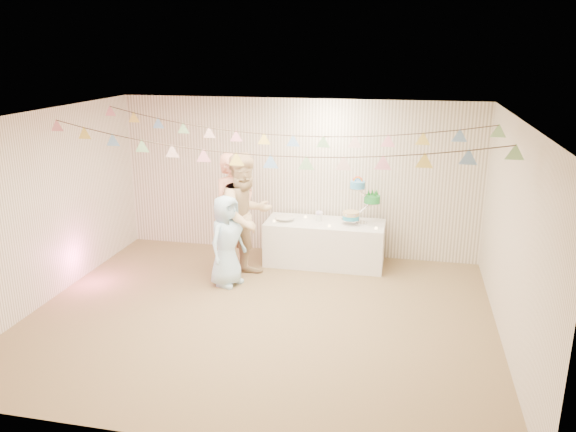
% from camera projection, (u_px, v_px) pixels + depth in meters
% --- Properties ---
extents(floor, '(6.00, 6.00, 0.00)m').
position_uv_depth(floor, '(260.00, 316.00, 7.36)').
color(floor, brown).
rests_on(floor, ground).
extents(ceiling, '(6.00, 6.00, 0.00)m').
position_uv_depth(ceiling, '(257.00, 117.00, 6.61)').
color(ceiling, silver).
rests_on(ceiling, ground).
extents(back_wall, '(6.00, 6.00, 0.00)m').
position_uv_depth(back_wall, '(298.00, 178.00, 9.32)').
color(back_wall, white).
rests_on(back_wall, ground).
extents(front_wall, '(6.00, 6.00, 0.00)m').
position_uv_depth(front_wall, '(181.00, 310.00, 4.65)').
color(front_wall, white).
rests_on(front_wall, ground).
extents(left_wall, '(5.00, 5.00, 0.00)m').
position_uv_depth(left_wall, '(45.00, 208.00, 7.59)').
color(left_wall, white).
rests_on(left_wall, ground).
extents(right_wall, '(5.00, 5.00, 0.00)m').
position_uv_depth(right_wall, '(513.00, 238.00, 6.38)').
color(right_wall, white).
rests_on(right_wall, ground).
extents(table, '(1.89, 0.75, 0.71)m').
position_uv_depth(table, '(325.00, 243.00, 9.04)').
color(table, white).
rests_on(table, floor).
extents(cake_stand, '(0.64, 0.37, 0.71)m').
position_uv_depth(cake_stand, '(361.00, 199.00, 8.76)').
color(cake_stand, silver).
rests_on(cake_stand, table).
extents(cake_bottom, '(0.31, 0.31, 0.15)m').
position_uv_depth(cake_bottom, '(350.00, 216.00, 8.81)').
color(cake_bottom, '#2898BA').
rests_on(cake_bottom, cake_stand).
extents(cake_middle, '(0.27, 0.27, 0.22)m').
position_uv_depth(cake_middle, '(373.00, 198.00, 8.81)').
color(cake_middle, '#1D8837').
rests_on(cake_middle, cake_stand).
extents(cake_top_tier, '(0.25, 0.25, 0.19)m').
position_uv_depth(cake_top_tier, '(357.00, 182.00, 8.66)').
color(cake_top_tier, '#449DD8').
rests_on(cake_top_tier, cake_stand).
extents(platter, '(0.31, 0.31, 0.02)m').
position_uv_depth(platter, '(285.00, 217.00, 9.01)').
color(platter, white).
rests_on(platter, table).
extents(posy, '(0.14, 0.14, 0.17)m').
position_uv_depth(posy, '(319.00, 213.00, 8.97)').
color(posy, white).
rests_on(posy, table).
extents(person_adult_a, '(0.77, 0.81, 1.87)m').
position_uv_depth(person_adult_a, '(234.00, 213.00, 8.65)').
color(person_adult_a, tan).
rests_on(person_adult_a, floor).
extents(person_adult_b, '(1.14, 1.18, 1.92)m').
position_uv_depth(person_adult_b, '(246.00, 217.00, 8.35)').
color(person_adult_b, tan).
rests_on(person_adult_b, floor).
extents(person_child, '(0.65, 0.78, 1.36)m').
position_uv_depth(person_child, '(227.00, 241.00, 8.16)').
color(person_child, '#B3E0FD').
rests_on(person_child, floor).
extents(bunting_back, '(5.60, 1.10, 0.40)m').
position_uv_depth(bunting_back, '(278.00, 125.00, 7.71)').
color(bunting_back, pink).
rests_on(bunting_back, ceiling).
extents(bunting_front, '(5.60, 0.90, 0.36)m').
position_uv_depth(bunting_front, '(253.00, 143.00, 6.50)').
color(bunting_front, '#72A5E5').
rests_on(bunting_front, ceiling).
extents(tealight_0, '(0.04, 0.04, 0.03)m').
position_uv_depth(tealight_0, '(274.00, 221.00, 8.96)').
color(tealight_0, '#FFD88C').
rests_on(tealight_0, table).
extents(tealight_1, '(0.04, 0.04, 0.03)m').
position_uv_depth(tealight_1, '(305.00, 217.00, 9.17)').
color(tealight_1, '#FFD88C').
rests_on(tealight_1, table).
extents(tealight_2, '(0.04, 0.04, 0.03)m').
position_uv_depth(tealight_2, '(329.00, 226.00, 8.71)').
color(tealight_2, '#FFD88C').
rests_on(tealight_2, table).
extents(tealight_3, '(0.04, 0.04, 0.03)m').
position_uv_depth(tealight_3, '(348.00, 219.00, 9.07)').
color(tealight_3, '#FFD88C').
rests_on(tealight_3, table).
extents(tealight_4, '(0.04, 0.04, 0.03)m').
position_uv_depth(tealight_4, '(376.00, 228.00, 8.60)').
color(tealight_4, '#FFD88C').
rests_on(tealight_4, table).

